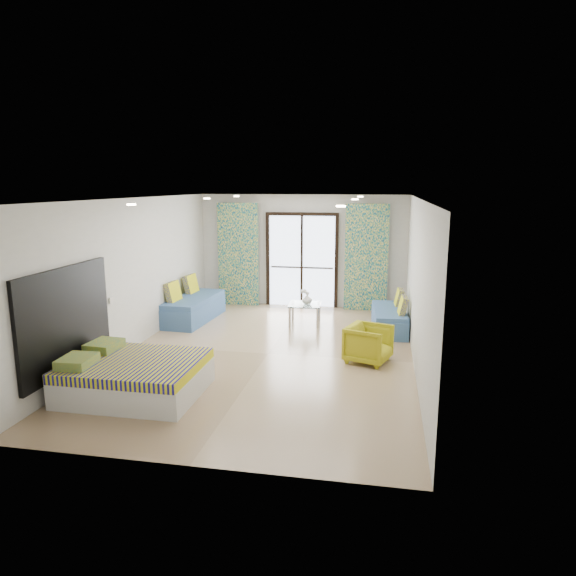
% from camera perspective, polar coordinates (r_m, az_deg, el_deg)
% --- Properties ---
extents(floor, '(5.00, 7.50, 0.01)m').
position_cam_1_polar(floor, '(9.14, -2.23, -7.30)').
color(floor, '#997C5B').
rests_on(floor, ground).
extents(ceiling, '(5.00, 7.50, 0.01)m').
position_cam_1_polar(ceiling, '(8.65, -2.37, 9.89)').
color(ceiling, silver).
rests_on(ceiling, ground).
extents(wall_back, '(5.00, 0.01, 2.70)m').
position_cam_1_polar(wall_back, '(12.44, 1.57, 4.13)').
color(wall_back, silver).
rests_on(wall_back, ground).
extents(wall_front, '(5.00, 0.01, 2.70)m').
position_cam_1_polar(wall_front, '(5.31, -11.40, -6.16)').
color(wall_front, silver).
rests_on(wall_front, ground).
extents(wall_left, '(0.01, 7.50, 2.70)m').
position_cam_1_polar(wall_left, '(9.66, -16.91, 1.51)').
color(wall_left, silver).
rests_on(wall_left, ground).
extents(wall_right, '(0.01, 7.50, 2.70)m').
position_cam_1_polar(wall_right, '(8.60, 14.17, 0.47)').
color(wall_right, silver).
rests_on(wall_right, ground).
extents(balcony_door, '(1.76, 0.08, 2.28)m').
position_cam_1_polar(balcony_door, '(12.42, 1.55, 3.69)').
color(balcony_door, black).
rests_on(balcony_door, floor).
extents(balcony_rail, '(1.52, 0.03, 0.04)m').
position_cam_1_polar(balcony_rail, '(12.47, 1.55, 2.30)').
color(balcony_rail, '#595451').
rests_on(balcony_rail, balcony_door).
extents(curtain_left, '(1.00, 0.10, 2.50)m').
position_cam_1_polar(curtain_left, '(12.61, -5.55, 3.72)').
color(curtain_left, beige).
rests_on(curtain_left, floor).
extents(curtain_right, '(1.00, 0.10, 2.50)m').
position_cam_1_polar(curtain_right, '(12.13, 8.70, 3.34)').
color(curtain_right, beige).
rests_on(curtain_right, floor).
extents(downlight_a, '(0.12, 0.12, 0.02)m').
position_cam_1_polar(downlight_a, '(7.25, -17.02, 8.86)').
color(downlight_a, '#FFE0B2').
rests_on(downlight_a, ceiling).
extents(downlight_b, '(0.12, 0.12, 0.02)m').
position_cam_1_polar(downlight_b, '(6.46, 5.89, 9.03)').
color(downlight_b, '#FFE0B2').
rests_on(downlight_b, ceiling).
extents(downlight_c, '(0.12, 0.12, 0.02)m').
position_cam_1_polar(downlight_c, '(10.01, -9.00, 9.80)').
color(downlight_c, '#FFE0B2').
rests_on(downlight_c, ceiling).
extents(downlight_d, '(0.12, 0.12, 0.02)m').
position_cam_1_polar(downlight_d, '(9.45, 7.46, 9.75)').
color(downlight_d, '#FFE0B2').
rests_on(downlight_d, ceiling).
extents(downlight_e, '(0.12, 0.12, 0.02)m').
position_cam_1_polar(downlight_e, '(11.91, -5.75, 10.12)').
color(downlight_e, '#FFE0B2').
rests_on(downlight_e, ceiling).
extents(downlight_f, '(0.12, 0.12, 0.02)m').
position_cam_1_polar(downlight_f, '(11.45, 8.05, 10.02)').
color(downlight_f, '#FFE0B2').
rests_on(downlight_f, ceiling).
extents(headboard, '(0.06, 2.10, 1.50)m').
position_cam_1_polar(headboard, '(7.95, -23.40, -3.23)').
color(headboard, black).
rests_on(headboard, floor).
extents(switch_plate, '(0.02, 0.10, 0.10)m').
position_cam_1_polar(switch_plate, '(8.99, -19.05, -1.29)').
color(switch_plate, silver).
rests_on(switch_plate, wall_left).
extents(bed, '(1.84, 1.50, 0.63)m').
position_cam_1_polar(bed, '(7.69, -16.74, -9.38)').
color(bed, silver).
rests_on(bed, floor).
extents(daybed_left, '(0.85, 1.94, 0.93)m').
position_cam_1_polar(daybed_left, '(11.43, -10.49, -2.12)').
color(daybed_left, '#3D5F91').
rests_on(daybed_left, floor).
extents(daybed_right, '(0.74, 1.66, 0.80)m').
position_cam_1_polar(daybed_right, '(10.68, 11.24, -3.34)').
color(daybed_right, '#3D5F91').
rests_on(daybed_right, floor).
extents(coffee_table, '(0.71, 0.71, 0.77)m').
position_cam_1_polar(coffee_table, '(10.92, 1.88, -2.01)').
color(coffee_table, silver).
rests_on(coffee_table, floor).
extents(vase, '(0.24, 0.25, 0.21)m').
position_cam_1_polar(vase, '(10.86, 2.13, -1.25)').
color(vase, white).
rests_on(vase, coffee_table).
extents(armchair, '(0.81, 0.84, 0.69)m').
position_cam_1_polar(armchair, '(8.73, 8.95, -5.95)').
color(armchair, '#ACA516').
rests_on(armchair, floor).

